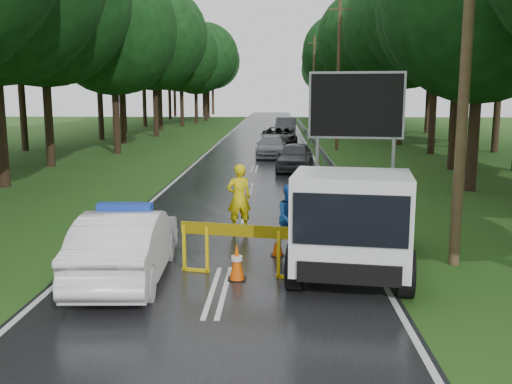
{
  "coord_description": "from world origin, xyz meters",
  "views": [
    {
      "loc": [
        1.13,
        -10.72,
        3.9
      ],
      "look_at": [
        0.6,
        4.03,
        1.3
      ],
      "focal_mm": 40.0,
      "sensor_mm": 36.0,
      "label": 1
    }
  ],
  "objects_px": {
    "queue_car_third": "(279,137)",
    "queue_car_first": "(295,157)",
    "officer": "(239,198)",
    "queue_car_second": "(271,146)",
    "barrier": "(242,237)",
    "civilian": "(291,218)",
    "queue_car_fourth": "(286,127)",
    "work_truck": "(352,218)",
    "police_sedan": "(126,245)"
  },
  "relations": [
    {
      "from": "barrier",
      "to": "queue_car_third",
      "type": "relative_size",
      "value": 0.52
    },
    {
      "from": "queue_car_first",
      "to": "barrier",
      "type": "bearing_deg",
      "value": -88.27
    },
    {
      "from": "work_truck",
      "to": "officer",
      "type": "distance_m",
      "value": 4.42
    },
    {
      "from": "queue_car_fourth",
      "to": "barrier",
      "type": "bearing_deg",
      "value": -89.01
    },
    {
      "from": "work_truck",
      "to": "queue_car_first",
      "type": "xyz_separation_m",
      "value": [
        -0.73,
        16.22,
        -0.47
      ]
    },
    {
      "from": "police_sedan",
      "to": "queue_car_third",
      "type": "distance_m",
      "value": 29.6
    },
    {
      "from": "civilian",
      "to": "queue_car_second",
      "type": "bearing_deg",
      "value": 70.89
    },
    {
      "from": "police_sedan",
      "to": "queue_car_third",
      "type": "bearing_deg",
      "value": -99.3
    },
    {
      "from": "officer",
      "to": "civilian",
      "type": "height_order",
      "value": "officer"
    },
    {
      "from": "queue_car_fourth",
      "to": "officer",
      "type": "bearing_deg",
      "value": -89.78
    },
    {
      "from": "civilian",
      "to": "barrier",
      "type": "bearing_deg",
      "value": -139.46
    },
    {
      "from": "officer",
      "to": "civilian",
      "type": "relative_size",
      "value": 1.14
    },
    {
      "from": "barrier",
      "to": "officer",
      "type": "height_order",
      "value": "officer"
    },
    {
      "from": "civilian",
      "to": "queue_car_third",
      "type": "relative_size",
      "value": 0.32
    },
    {
      "from": "police_sedan",
      "to": "officer",
      "type": "height_order",
      "value": "officer"
    },
    {
      "from": "barrier",
      "to": "queue_car_fourth",
      "type": "height_order",
      "value": "queue_car_fourth"
    },
    {
      "from": "police_sedan",
      "to": "queue_car_first",
      "type": "bearing_deg",
      "value": -106.29
    },
    {
      "from": "queue_car_first",
      "to": "queue_car_second",
      "type": "height_order",
      "value": "queue_car_first"
    },
    {
      "from": "officer",
      "to": "queue_car_second",
      "type": "height_order",
      "value": "officer"
    },
    {
      "from": "police_sedan",
      "to": "queue_car_first",
      "type": "relative_size",
      "value": 1.11
    },
    {
      "from": "queue_car_second",
      "to": "queue_car_fourth",
      "type": "xyz_separation_m",
      "value": [
        1.15,
        17.25,
        0.18
      ]
    },
    {
      "from": "barrier",
      "to": "queue_car_first",
      "type": "distance_m",
      "value": 16.82
    },
    {
      "from": "civilian",
      "to": "queue_car_fourth",
      "type": "height_order",
      "value": "civilian"
    },
    {
      "from": "queue_car_third",
      "to": "barrier",
      "type": "bearing_deg",
      "value": -94.14
    },
    {
      "from": "queue_car_third",
      "to": "officer",
      "type": "bearing_deg",
      "value": -95.17
    },
    {
      "from": "work_truck",
      "to": "officer",
      "type": "relative_size",
      "value": 2.97
    },
    {
      "from": "queue_car_second",
      "to": "queue_car_fourth",
      "type": "distance_m",
      "value": 17.29
    },
    {
      "from": "work_truck",
      "to": "police_sedan",
      "type": "bearing_deg",
      "value": -161.42
    },
    {
      "from": "work_truck",
      "to": "queue_car_second",
      "type": "xyz_separation_m",
      "value": [
        -1.99,
        22.22,
        -0.53
      ]
    },
    {
      "from": "work_truck",
      "to": "queue_car_first",
      "type": "bearing_deg",
      "value": 101.11
    },
    {
      "from": "officer",
      "to": "civilian",
      "type": "bearing_deg",
      "value": 106.97
    },
    {
      "from": "officer",
      "to": "queue_car_third",
      "type": "distance_m",
      "value": 25.12
    },
    {
      "from": "work_truck",
      "to": "queue_car_second",
      "type": "height_order",
      "value": "work_truck"
    },
    {
      "from": "officer",
      "to": "queue_car_first",
      "type": "height_order",
      "value": "officer"
    },
    {
      "from": "civilian",
      "to": "officer",
      "type": "bearing_deg",
      "value": 104.27
    },
    {
      "from": "work_truck",
      "to": "queue_car_third",
      "type": "height_order",
      "value": "work_truck"
    },
    {
      "from": "queue_car_third",
      "to": "work_truck",
      "type": "bearing_deg",
      "value": -89.4
    },
    {
      "from": "queue_car_second",
      "to": "queue_car_first",
      "type": "bearing_deg",
      "value": -77.38
    },
    {
      "from": "queue_car_second",
      "to": "civilian",
      "type": "bearing_deg",
      "value": -87.36
    },
    {
      "from": "queue_car_third",
      "to": "queue_car_first",
      "type": "bearing_deg",
      "value": -88.84
    },
    {
      "from": "queue_car_fourth",
      "to": "queue_car_second",
      "type": "bearing_deg",
      "value": -90.62
    },
    {
      "from": "police_sedan",
      "to": "work_truck",
      "type": "height_order",
      "value": "work_truck"
    },
    {
      "from": "officer",
      "to": "queue_car_second",
      "type": "relative_size",
      "value": 0.44
    },
    {
      "from": "civilian",
      "to": "queue_car_third",
      "type": "distance_m",
      "value": 27.09
    },
    {
      "from": "queue_car_first",
      "to": "queue_car_third",
      "type": "xyz_separation_m",
      "value": [
        -0.77,
        12.35,
        0.02
      ]
    },
    {
      "from": "barrier",
      "to": "queue_car_fourth",
      "type": "distance_m",
      "value": 40.01
    },
    {
      "from": "queue_car_third",
      "to": "queue_car_fourth",
      "type": "distance_m",
      "value": 10.92
    },
    {
      "from": "queue_car_second",
      "to": "queue_car_fourth",
      "type": "height_order",
      "value": "queue_car_fourth"
    },
    {
      "from": "officer",
      "to": "police_sedan",
      "type": "bearing_deg",
      "value": 46.17
    },
    {
      "from": "barrier",
      "to": "queue_car_second",
      "type": "distance_m",
      "value": 22.74
    }
  ]
}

